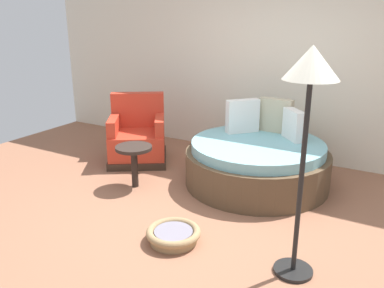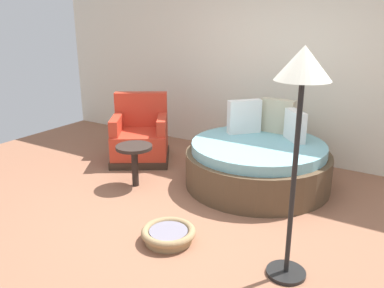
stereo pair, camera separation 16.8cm
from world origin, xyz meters
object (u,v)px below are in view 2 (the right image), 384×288
at_px(red_armchair, 140,138).
at_px(floor_lamp, 302,87).
at_px(round_daybed, 258,163).
at_px(side_table, 134,153).
at_px(pet_basket, 168,234).

relative_size(red_armchair, floor_lamp, 0.61).
bearing_deg(floor_lamp, red_armchair, 150.90).
height_order(round_daybed, red_armchair, round_daybed).
xyz_separation_m(side_table, floor_lamp, (2.18, -0.73, 1.11)).
relative_size(side_table, floor_lamp, 0.29).
bearing_deg(round_daybed, floor_lamp, -59.43).
distance_m(red_armchair, floor_lamp, 3.34).
distance_m(pet_basket, side_table, 1.41).
height_order(side_table, floor_lamp, floor_lamp).
xyz_separation_m(pet_basket, floor_lamp, (1.10, 0.10, 1.46)).
height_order(red_armchair, side_table, red_armchair).
relative_size(round_daybed, red_armchair, 1.59).
bearing_deg(floor_lamp, round_daybed, 120.57).
bearing_deg(pet_basket, floor_lamp, 4.96).
bearing_deg(round_daybed, pet_basket, -95.98).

